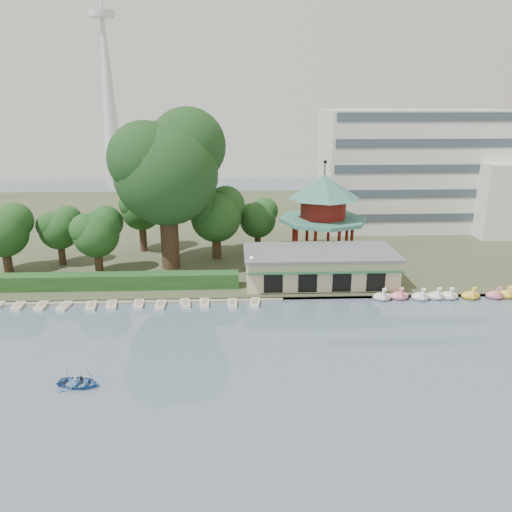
{
  "coord_description": "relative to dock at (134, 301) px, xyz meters",
  "views": [
    {
      "loc": [
        -0.25,
        -35.93,
        21.93
      ],
      "look_at": [
        2.0,
        18.0,
        5.0
      ],
      "focal_mm": 35.0,
      "sensor_mm": 36.0,
      "label": 1
    }
  ],
  "objects": [
    {
      "name": "dock",
      "position": [
        0.0,
        0.0,
        0.0
      ],
      "size": [
        34.0,
        1.6,
        0.24
      ],
      "primitive_type": "cube",
      "color": "gray",
      "rests_on": "ground"
    },
    {
      "name": "boathouse",
      "position": [
        22.0,
        4.77,
        2.25
      ],
      "size": [
        18.6,
        9.39,
        3.9
      ],
      "color": "beige",
      "rests_on": "shore"
    },
    {
      "name": "swan_boats",
      "position": [
        37.62,
        -0.67,
        0.28
      ],
      "size": [
        20.07,
        2.18,
        1.92
      ],
      "color": "silver",
      "rests_on": "ground"
    },
    {
      "name": "shore",
      "position": [
        12.0,
        34.8,
        0.08
      ],
      "size": [
        220.0,
        70.0,
        0.4
      ],
      "primitive_type": "cube",
      "color": "#424930",
      "rests_on": "ground"
    },
    {
      "name": "office_building",
      "position": [
        44.67,
        31.8,
        9.61
      ],
      "size": [
        38.0,
        18.0,
        20.0
      ],
      "color": "silver",
      "rests_on": "shore"
    },
    {
      "name": "moored_rowboats",
      "position": [
        -0.62,
        -1.37,
        0.06
      ],
      "size": [
        29.87,
        2.73,
        0.36
      ],
      "color": "white",
      "rests_on": "ground"
    },
    {
      "name": "small_trees",
      "position": [
        -1.66,
        13.9,
        6.19
      ],
      "size": [
        39.38,
        15.96,
        10.16
      ],
      "color": "#3A281C",
      "rests_on": "shore"
    },
    {
      "name": "ground_plane",
      "position": [
        12.0,
        -17.2,
        -0.12
      ],
      "size": [
        220.0,
        220.0,
        0.0
      ],
      "primitive_type": "plane",
      "color": "slate",
      "rests_on": "ground"
    },
    {
      "name": "embankment",
      "position": [
        12.0,
        0.1,
        0.03
      ],
      "size": [
        220.0,
        0.6,
        0.3
      ],
      "primitive_type": "cube",
      "color": "gray",
      "rests_on": "ground"
    },
    {
      "name": "rowboat_with_passengers",
      "position": [
        -0.98,
        -17.52,
        0.37
      ],
      "size": [
        5.32,
        4.23,
        2.01
      ],
      "color": "#3166B1",
      "rests_on": "ground"
    },
    {
      "name": "hedge",
      "position": [
        -3.0,
        3.3,
        1.18
      ],
      "size": [
        30.0,
        2.0,
        1.8
      ],
      "primitive_type": "cube",
      "color": "#214C1E",
      "rests_on": "shore"
    },
    {
      "name": "broadcast_tower",
      "position": [
        -30.0,
        122.8,
        33.86
      ],
      "size": [
        8.0,
        8.0,
        96.0
      ],
      "color": "silver",
      "rests_on": "ground"
    },
    {
      "name": "pavilion",
      "position": [
        24.0,
        14.8,
        7.36
      ],
      "size": [
        12.4,
        12.4,
        13.5
      ],
      "color": "beige",
      "rests_on": "shore"
    },
    {
      "name": "big_tree",
      "position": [
        3.18,
        11.01,
        13.92
      ],
      "size": [
        14.56,
        13.57,
        20.8
      ],
      "color": "#3A281C",
      "rests_on": "shore"
    },
    {
      "name": "lamp_post",
      "position": [
        13.5,
        1.8,
        3.22
      ],
      "size": [
        0.36,
        0.36,
        4.28
      ],
      "color": "black",
      "rests_on": "shore"
    }
  ]
}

